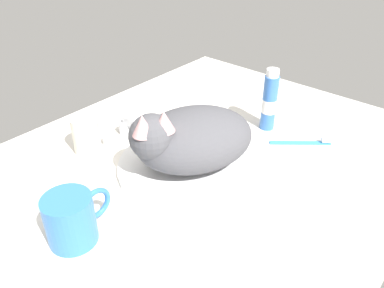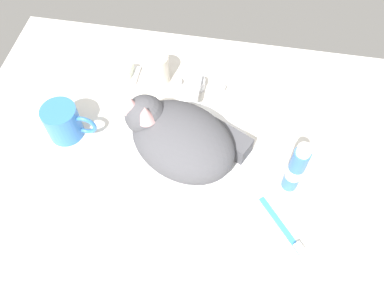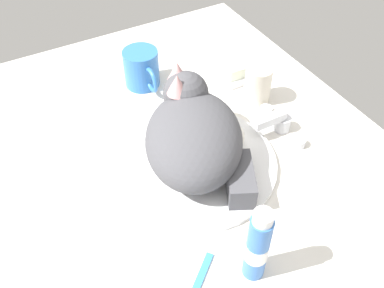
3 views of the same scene
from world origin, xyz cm
name	(u,v)px [view 3 (image 3 of 3)]	position (x,y,z in cm)	size (l,w,h in cm)	color
ground_plane	(194,170)	(0.00, 0.00, -1.50)	(110.00, 82.50, 3.00)	silver
sink_basin	(194,163)	(0.00, 0.00, 0.60)	(33.16, 33.16, 1.20)	white
faucet	(279,123)	(0.00, 20.80, 2.25)	(14.43, 9.32, 5.34)	silver
cat	(195,133)	(-0.97, 0.70, 7.74)	(31.25, 28.03, 15.55)	#4C4C51
coffee_mug	(142,69)	(-29.24, 2.19, 4.54)	(12.62, 8.37, 9.09)	#3372C6
rinse_cup	(258,85)	(-11.00, 22.83, 4.39)	(6.10, 6.10, 8.79)	silver
soap_dish	(232,75)	(-21.13, 22.52, 0.60)	(9.00, 6.40, 1.20)	white
soap_bar	(232,69)	(-21.13, 22.52, 2.59)	(6.17, 4.14, 2.78)	silver
toothpaste_bottle	(257,247)	(25.05, -2.93, 7.40)	(3.64, 3.64, 15.78)	#3870C6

